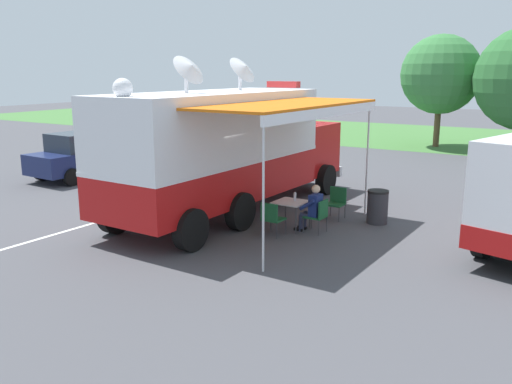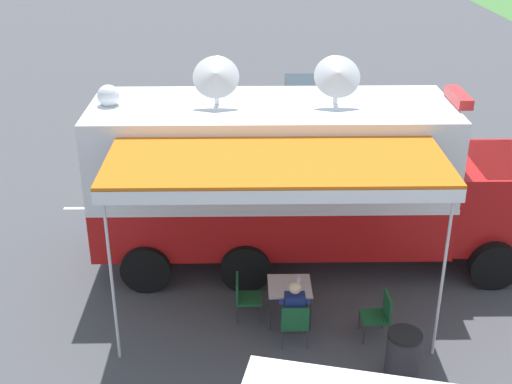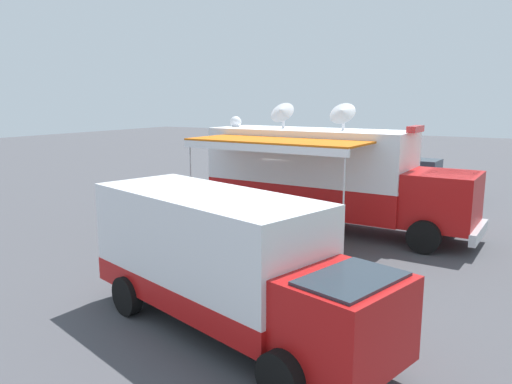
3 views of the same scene
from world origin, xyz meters
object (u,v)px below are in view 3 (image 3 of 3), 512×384
object	(u,v)px
water_bottle	(288,216)
folding_table	(285,220)
support_truck	(224,262)
trash_bin	(310,249)
car_behind_truck	(418,178)
folding_chair_at_table	(273,231)
folding_chair_beside_table	(263,221)
seated_responder	(276,225)
command_truck	(328,174)
folding_chair_spare_by_truck	(322,236)

from	to	relation	value
water_bottle	folding_table	bearing A→B (deg)	-103.84
support_truck	water_bottle	bearing A→B (deg)	-164.41
trash_bin	folding_table	bearing A→B (deg)	-135.94
car_behind_truck	folding_chair_at_table	bearing A→B (deg)	-9.96
folding_chair_beside_table	car_behind_truck	distance (m)	10.38
seated_responder	trash_bin	size ratio (longest dim) A/B	1.37
command_truck	folding_chair_beside_table	size ratio (longest dim) A/B	10.99
folding_chair_at_table	seated_responder	xyz separation A→B (m)	(-0.19, 0.01, 0.14)
seated_responder	car_behind_truck	xyz separation A→B (m)	(-10.68, 1.90, 0.23)
command_truck	water_bottle	bearing A→B (deg)	-9.47
folding_table	seated_responder	world-z (taller)	seated_responder
command_truck	folding_table	bearing A→B (deg)	-13.55
command_truck	water_bottle	distance (m)	2.55
water_bottle	car_behind_truck	bearing A→B (deg)	170.07
folding_table	support_truck	bearing A→B (deg)	16.85
folding_table	trash_bin	bearing A→B (deg)	44.06
command_truck	car_behind_truck	xyz separation A→B (m)	(-7.84, 1.39, -1.07)
folding_chair_at_table	support_truck	xyz separation A→B (m)	(5.41, 1.86, 0.87)
folding_chair_spare_by_truck	support_truck	size ratio (longest dim) A/B	0.12
folding_chair_spare_by_truck	support_truck	xyz separation A→B (m)	(5.60, 0.31, 0.87)
water_bottle	folding_chair_spare_by_truck	xyz separation A→B (m)	(0.57, 1.42, -0.32)
trash_bin	support_truck	distance (m)	4.55
water_bottle	folding_chair_at_table	distance (m)	0.84
folding_chair_at_table	car_behind_truck	world-z (taller)	car_behind_truck
command_truck	car_behind_truck	world-z (taller)	command_truck
support_truck	folding_chair_at_table	bearing A→B (deg)	-161.01
command_truck	water_bottle	xyz separation A→B (m)	(2.27, -0.38, -1.11)
command_truck	seated_responder	size ratio (longest dim) A/B	7.65
folding_table	folding_chair_spare_by_truck	bearing A→B (deg)	68.82
command_truck	trash_bin	xyz separation A→B (m)	(3.98, 1.16, -1.49)
water_bottle	folding_chair_spare_by_truck	bearing A→B (deg)	68.03
folding_chair_spare_by_truck	trash_bin	size ratio (longest dim) A/B	0.96
folding_table	support_truck	world-z (taller)	support_truck
folding_table	trash_bin	size ratio (longest dim) A/B	0.91
folding_table	folding_chair_beside_table	distance (m)	0.87
folding_table	trash_bin	world-z (taller)	trash_bin
folding_chair_beside_table	folding_chair_spare_by_truck	size ratio (longest dim) A/B	1.00
water_bottle	trash_bin	world-z (taller)	water_bottle
command_truck	seated_responder	xyz separation A→B (m)	(2.84, -0.51, -1.30)
command_truck	water_bottle	world-z (taller)	command_truck
command_truck	folding_table	size ratio (longest dim) A/B	11.61
folding_chair_spare_by_truck	car_behind_truck	world-z (taller)	car_behind_truck
seated_responder	trash_bin	distance (m)	2.04
command_truck	trash_bin	bearing A→B (deg)	16.29
folding_chair_at_table	folding_chair_spare_by_truck	xyz separation A→B (m)	(-0.19, 1.56, 0.00)
water_bottle	car_behind_truck	size ratio (longest dim) A/B	0.05
folding_chair_beside_table	support_truck	distance (m)	6.91
trash_bin	command_truck	bearing A→B (deg)	-163.71
seated_responder	support_truck	xyz separation A→B (m)	(5.60, 1.86, 0.73)
folding_chair_beside_table	seated_responder	bearing A→B (deg)	51.67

